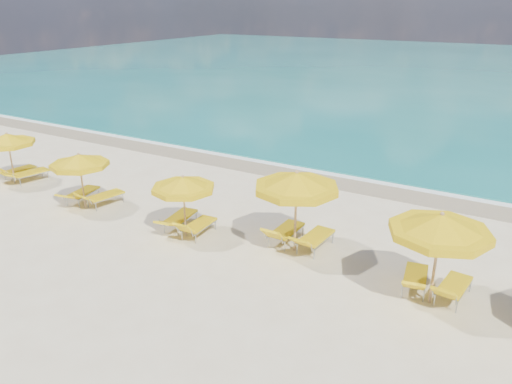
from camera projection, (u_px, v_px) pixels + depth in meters
The scene contains 20 objects.
ground_plane at pixel (233, 241), 16.19m from camera, with size 120.00×120.00×0.00m, color beige.
ocean at pixel (470, 72), 54.81m from camera, with size 120.00×80.00×0.30m, color #136B67.
wet_sand_band at pixel (323, 176), 22.14m from camera, with size 120.00×2.60×0.01m, color tan.
foam_line at pixel (330, 171), 22.78m from camera, with size 120.00×1.20×0.03m, color white.
whitecap_near at pixel (297, 120), 32.71m from camera, with size 14.00×0.36×0.05m, color white.
umbrella_2 at pixel (7, 140), 20.74m from camera, with size 2.83×2.83×2.20m.
umbrella_3 at pixel (79, 161), 18.12m from camera, with size 2.25×2.25×2.15m.
umbrella_4 at pixel (183, 184), 15.95m from camera, with size 2.33×2.33×2.10m.
umbrella_5 at pixel (297, 183), 14.78m from camera, with size 2.85×2.85×2.63m.
umbrella_6 at pixel (441, 226), 12.10m from camera, with size 2.57×2.57×2.55m.
lounger_2_left at pixel (19, 173), 21.92m from camera, with size 0.68×1.73×0.76m.
lounger_2_right at pixel (30, 176), 21.44m from camera, with size 0.98×2.00×0.70m.
lounger_3_left at pixel (82, 196), 19.24m from camera, with size 0.94×1.97×0.71m.
lounger_3_right at pixel (105, 200), 18.95m from camera, with size 0.92×1.91×0.77m.
lounger_4_left at pixel (180, 222), 17.05m from camera, with size 0.88×1.98×0.69m.
lounger_4_right at pixel (198, 229), 16.48m from camera, with size 0.68×1.78×0.84m.
lounger_5_left at pixel (285, 235), 16.02m from camera, with size 0.67×1.91×0.88m.
lounger_5_right at pixel (315, 242), 15.55m from camera, with size 0.76×2.00×0.85m.
lounger_6_left at pixel (415, 282), 13.39m from camera, with size 0.87×1.87×0.80m.
lounger_6_right at pixel (452, 292), 12.93m from camera, with size 0.81×1.88×0.84m.
Camera 1 is at (8.03, -12.15, 7.28)m, focal length 35.00 mm.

